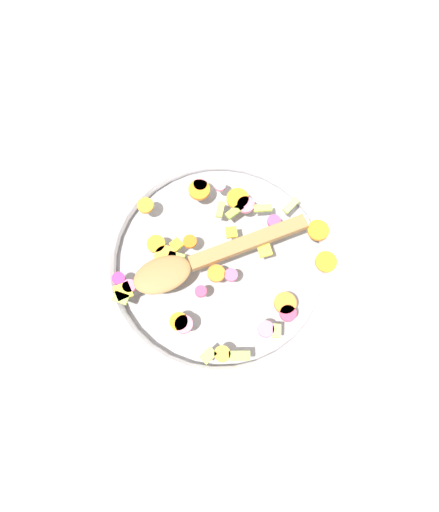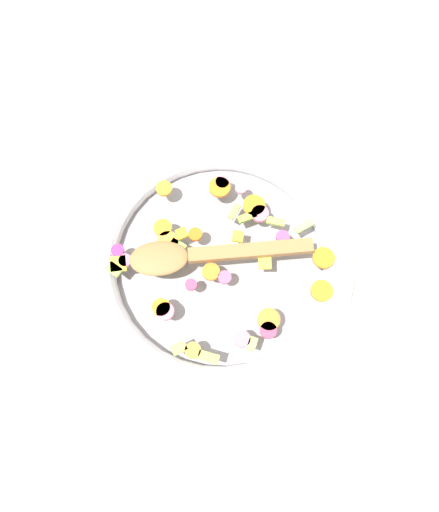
{
  "view_description": "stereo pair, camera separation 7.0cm",
  "coord_description": "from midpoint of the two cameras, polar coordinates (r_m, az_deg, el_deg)",
  "views": [
    {
      "loc": [
        -0.11,
        0.22,
        0.78
      ],
      "look_at": [
        0.0,
        0.0,
        0.05
      ],
      "focal_mm": 35.0,
      "sensor_mm": 36.0,
      "label": 1
    },
    {
      "loc": [
        -0.16,
        0.18,
        0.78
      ],
      "look_at": [
        0.0,
        0.0,
        0.05
      ],
      "focal_mm": 35.0,
      "sensor_mm": 36.0,
      "label": 2
    }
  ],
  "objects": [
    {
      "name": "wooden_spoon",
      "position": [
        0.76,
        -4.63,
        -0.8
      ],
      "size": [
        0.22,
        0.23,
        0.01
      ],
      "color": "olive",
      "rests_on": "chopped_vegetables"
    },
    {
      "name": "chopped_vegetables",
      "position": [
        0.77,
        -2.29,
        -0.45
      ],
      "size": [
        0.34,
        0.3,
        0.01
      ],
      "color": "orange",
      "rests_on": "skillet"
    },
    {
      "name": "skillet",
      "position": [
        0.8,
        -2.47,
        -0.97
      ],
      "size": [
        0.43,
        0.43,
        0.05
      ],
      "color": "gray",
      "rests_on": "ground_plane"
    },
    {
      "name": "ground_plane",
      "position": [
        0.82,
        -2.41,
        -1.43
      ],
      "size": [
        4.0,
        4.0,
        0.0
      ],
      "primitive_type": "plane",
      "color": "silver"
    }
  ]
}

